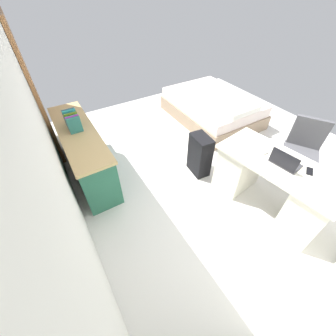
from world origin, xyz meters
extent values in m
plane|color=silver|center=(0.00, 0.00, 0.00)|extent=(5.36, 5.36, 0.00)
cube|color=silver|center=(0.00, 2.11, 1.26)|extent=(4.36, 0.10, 2.51)
cube|color=#936038|center=(1.63, 2.03, 1.02)|extent=(0.88, 0.05, 2.04)
cube|color=silver|center=(-1.13, -0.14, 0.73)|extent=(1.52, 0.85, 0.04)
cube|color=beige|center=(-1.62, -0.20, 0.35)|extent=(0.48, 0.64, 0.71)
cube|color=beige|center=(-0.65, -0.07, 0.35)|extent=(0.48, 0.64, 0.71)
cylinder|color=black|center=(-1.00, -0.86, 0.02)|extent=(0.52, 0.52, 0.04)
cylinder|color=black|center=(-1.00, -0.86, 0.21)|extent=(0.06, 0.06, 0.42)
cube|color=#4C4C51|center=(-1.00, -0.86, 0.46)|extent=(0.63, 0.63, 0.08)
cube|color=#4C4C51|center=(-0.90, -1.04, 0.72)|extent=(0.41, 0.27, 0.44)
cube|color=#28664C|center=(0.76, 1.73, 0.36)|extent=(1.76, 0.44, 0.72)
cube|color=tan|center=(0.76, 1.73, 0.74)|extent=(1.80, 0.48, 0.04)
cube|color=#225641|center=(0.36, 1.50, 0.20)|extent=(0.67, 0.01, 0.25)
cube|color=#225641|center=(1.15, 1.50, 0.20)|extent=(0.67, 0.01, 0.25)
cube|color=gray|center=(1.05, -1.01, 0.14)|extent=(1.91, 1.41, 0.28)
cube|color=silver|center=(1.05, -1.01, 0.38)|extent=(1.85, 1.35, 0.20)
cube|color=white|center=(0.38, -1.00, 0.53)|extent=(0.48, 0.68, 0.10)
cube|color=black|center=(-0.14, 0.24, 0.33)|extent=(0.38, 0.25, 0.65)
cube|color=#333338|center=(-1.16, -0.16, 0.75)|extent=(0.34, 0.26, 0.02)
cube|color=black|center=(-1.17, -0.06, 0.86)|extent=(0.31, 0.05, 0.19)
ellipsoid|color=white|center=(-0.90, -0.13, 0.76)|extent=(0.07, 0.11, 0.03)
cube|color=black|center=(-1.39, -0.28, 0.75)|extent=(0.13, 0.15, 0.01)
cylinder|color=silver|center=(-1.68, -0.21, 0.75)|extent=(0.11, 0.11, 0.01)
cube|color=#2A6F68|center=(0.71, 1.73, 0.88)|extent=(0.03, 0.17, 0.23)
cube|color=purple|center=(0.75, 1.73, 0.88)|extent=(0.04, 0.17, 0.23)
cube|color=teal|center=(0.79, 1.73, 0.87)|extent=(0.04, 0.17, 0.21)
cube|color=#5F7E1A|center=(0.83, 1.73, 0.88)|extent=(0.03, 0.17, 0.23)
cube|color=#43356D|center=(0.87, 1.73, 0.87)|extent=(0.03, 0.17, 0.21)
cube|color=teal|center=(0.91, 1.73, 0.88)|extent=(0.04, 0.17, 0.24)
cube|color=navy|center=(0.95, 1.73, 0.88)|extent=(0.03, 0.17, 0.24)
cube|color=#306257|center=(0.99, 1.73, 0.87)|extent=(0.04, 0.17, 0.22)
cone|color=gold|center=(1.21, 1.73, 0.82)|extent=(0.08, 0.08, 0.11)
camera|label=1|loc=(-2.03, 1.96, 2.41)|focal=22.98mm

